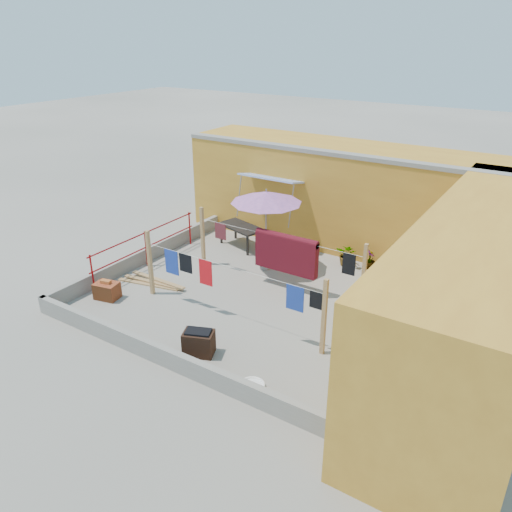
# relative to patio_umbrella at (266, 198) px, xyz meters

# --- Properties ---
(ground) EXTENTS (80.00, 80.00, 0.00)m
(ground) POSITION_rel_patio_umbrella_xyz_m (0.80, -1.59, -2.17)
(ground) COLOR #9E998E
(ground) RESTS_ON ground
(wall_back) EXTENTS (11.00, 3.27, 3.21)m
(wall_back) POSITION_rel_patio_umbrella_xyz_m (1.29, 3.11, -0.57)
(wall_back) COLOR gold
(wall_back) RESTS_ON ground
(wall_right) EXTENTS (2.40, 9.00, 3.20)m
(wall_right) POSITION_rel_patio_umbrella_xyz_m (6.00, -1.59, -0.57)
(wall_right) COLOR gold
(wall_right) RESTS_ON ground
(parapet_front) EXTENTS (8.30, 0.16, 0.44)m
(parapet_front) POSITION_rel_patio_umbrella_xyz_m (0.80, -5.17, -1.95)
(parapet_front) COLOR gray
(parapet_front) RESTS_ON ground
(parapet_left) EXTENTS (0.16, 7.30, 0.44)m
(parapet_left) POSITION_rel_patio_umbrella_xyz_m (-3.28, -1.59, -1.95)
(parapet_left) COLOR gray
(parapet_left) RESTS_ON ground
(red_railing) EXTENTS (0.05, 4.20, 1.10)m
(red_railing) POSITION_rel_patio_umbrella_xyz_m (-3.05, -1.79, -1.45)
(red_railing) COLOR maroon
(red_railing) RESTS_ON ground
(clothesline_rig) EXTENTS (5.09, 2.35, 1.80)m
(clothesline_rig) POSITION_rel_patio_umbrella_xyz_m (1.06, -1.02, -1.17)
(clothesline_rig) COLOR tan
(clothesline_rig) RESTS_ON ground
(patio_umbrella) EXTENTS (2.47, 2.47, 2.42)m
(patio_umbrella) POSITION_rel_patio_umbrella_xyz_m (0.00, 0.00, 0.00)
(patio_umbrella) COLOR gray
(patio_umbrella) RESTS_ON ground
(outdoor_table) EXTENTS (1.67, 1.14, 0.71)m
(outdoor_table) POSITION_rel_patio_umbrella_xyz_m (-1.52, 0.95, -1.53)
(outdoor_table) COLOR black
(outdoor_table) RESTS_ON ground
(brick_stack) EXTENTS (0.68, 0.56, 0.53)m
(brick_stack) POSITION_rel_patio_umbrella_xyz_m (-2.52, -3.82, -1.95)
(brick_stack) COLOR #974922
(brick_stack) RESTS_ON ground
(lumber_pile) EXTENTS (2.02, 0.58, 0.12)m
(lumber_pile) POSITION_rel_patio_umbrella_xyz_m (-2.08, -2.58, -2.11)
(lumber_pile) COLOR tan
(lumber_pile) RESTS_ON ground
(brazier) EXTENTS (0.76, 0.65, 0.58)m
(brazier) POSITION_rel_patio_umbrella_xyz_m (1.06, -4.45, -1.89)
(brazier) COLOR #321C13
(brazier) RESTS_ON ground
(white_basin) EXTENTS (0.52, 0.52, 0.09)m
(white_basin) POSITION_rel_patio_umbrella_xyz_m (2.66, -4.79, -2.13)
(white_basin) COLOR white
(white_basin) RESTS_ON ground
(water_jug_a) EXTENTS (0.24, 0.24, 0.37)m
(water_jug_a) POSITION_rel_patio_umbrella_xyz_m (2.99, -0.06, -2.01)
(water_jug_a) COLOR white
(water_jug_a) RESTS_ON ground
(water_jug_b) EXTENTS (0.24, 0.24, 0.37)m
(water_jug_b) POSITION_rel_patio_umbrella_xyz_m (4.38, -0.16, -2.01)
(water_jug_b) COLOR white
(water_jug_b) RESTS_ON ground
(green_hose) EXTENTS (0.51, 0.51, 0.07)m
(green_hose) POSITION_rel_patio_umbrella_xyz_m (3.77, 1.61, -2.14)
(green_hose) COLOR #1B7C1B
(green_hose) RESTS_ON ground
(plant_back_a) EXTENTS (0.63, 0.55, 0.69)m
(plant_back_a) POSITION_rel_patio_umbrella_xyz_m (1.94, 1.47, -1.83)
(plant_back_a) COLOR #1B5B1A
(plant_back_a) RESTS_ON ground
(plant_back_b) EXTENTS (0.43, 0.43, 0.59)m
(plant_back_b) POSITION_rel_patio_umbrella_xyz_m (2.59, 1.61, -1.88)
(plant_back_b) COLOR #1B5B1A
(plant_back_b) RESTS_ON ground
(plant_right_a) EXTENTS (0.55, 0.47, 0.87)m
(plant_right_a) POSITION_rel_patio_umbrella_xyz_m (4.50, 0.35, -1.74)
(plant_right_a) COLOR #1B5B1A
(plant_right_a) RESTS_ON ground
(plant_right_b) EXTENTS (0.45, 0.49, 0.71)m
(plant_right_b) POSITION_rel_patio_umbrella_xyz_m (4.50, -1.07, -1.82)
(plant_right_b) COLOR #1B5B1A
(plant_right_b) RESTS_ON ground
(plant_right_c) EXTENTS (0.63, 0.69, 0.67)m
(plant_right_c) POSITION_rel_patio_umbrella_xyz_m (4.43, -3.29, -1.84)
(plant_right_c) COLOR #1B5B1A
(plant_right_c) RESTS_ON ground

